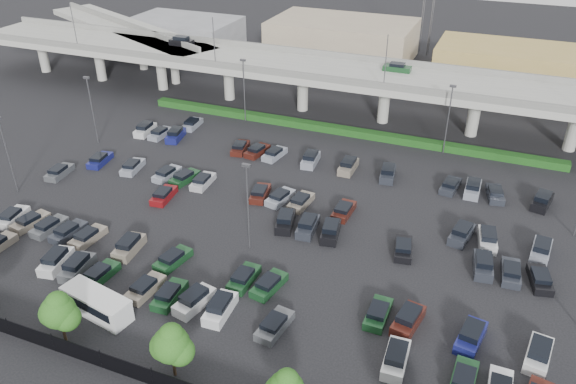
{
  "coord_description": "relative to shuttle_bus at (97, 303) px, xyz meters",
  "views": [
    {
      "loc": [
        22.73,
        -52.86,
        36.06
      ],
      "look_at": [
        0.62,
        1.68,
        2.0
      ],
      "focal_mm": 35.0,
      "sensor_mm": 36.0,
      "label": 1
    }
  ],
  "objects": [
    {
      "name": "light_poles",
      "position": [
        4.45,
        24.72,
        4.99
      ],
      "size": [
        66.9,
        48.38,
        10.3
      ],
      "color": "#4B4B50",
      "rests_on": "ground"
    },
    {
      "name": "shuttle_bus",
      "position": [
        0.0,
        0.0,
        0.0
      ],
      "size": [
        7.47,
        3.71,
        2.29
      ],
      "color": "silver",
      "rests_on": "ground"
    },
    {
      "name": "parked_cars",
      "position": [
        8.86,
        18.87,
        -0.63
      ],
      "size": [
        63.13,
        41.6,
        1.67
      ],
      "color": "#B7B7BC",
      "rests_on": "ground"
    },
    {
      "name": "overpass",
      "position": [
        8.36,
        54.73,
        5.72
      ],
      "size": [
        150.0,
        13.0,
        15.8
      ],
      "color": "#9A9A92",
      "rests_on": "ground"
    },
    {
      "name": "on_ramp",
      "position": [
        -43.53,
        65.77,
        5.61
      ],
      "size": [
        50.93,
        30.13,
        8.8
      ],
      "color": "#9A9A92",
      "rests_on": "ground"
    },
    {
      "name": "hedge",
      "position": [
        8.58,
        47.72,
        -0.7
      ],
      "size": [
        66.0,
        1.6,
        1.1
      ],
      "primitive_type": "cube",
      "color": "#113D13",
      "rests_on": "ground"
    },
    {
      "name": "distant_buildings",
      "position": [
        20.95,
        84.53,
        2.49
      ],
      "size": [
        138.0,
        24.0,
        9.0
      ],
      "color": "gray",
      "rests_on": "ground"
    },
    {
      "name": "tree_row",
      "position": [
        9.28,
        -3.81,
        2.27
      ],
      "size": [
        65.07,
        3.66,
        5.94
      ],
      "color": "#332316",
      "rests_on": "ground"
    },
    {
      "name": "fence",
      "position": [
        8.52,
        -5.28,
        -0.35
      ],
      "size": [
        70.0,
        0.1,
        2.0
      ],
      "color": "black",
      "rests_on": "ground"
    },
    {
      "name": "ground",
      "position": [
        8.58,
        22.72,
        -1.25
      ],
      "size": [
        280.0,
        280.0,
        0.0
      ],
      "primitive_type": "plane",
      "color": "black"
    }
  ]
}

